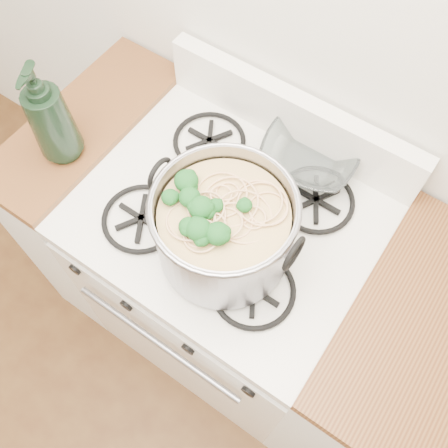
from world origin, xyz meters
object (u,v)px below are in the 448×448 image
gas_range (227,280)px  glass_bowl (309,158)px  spatula (248,187)px  stock_pot (224,229)px  bottle (48,114)px

gas_range → glass_bowl: 0.56m
gas_range → spatula: size_ratio=2.98×
spatula → glass_bowl: 0.19m
stock_pot → spatula: 0.20m
spatula → bottle: bearing=-110.1°
stock_pot → bottle: 0.53m
stock_pot → spatula: size_ratio=1.15×
stock_pot → glass_bowl: stock_pot is taller
glass_bowl → bottle: bearing=-148.5°
stock_pot → bottle: size_ratio=1.18×
gas_range → glass_bowl: bearing=68.9°
gas_range → spatula: 0.50m
gas_range → bottle: size_ratio=3.05×
stock_pot → glass_bowl: 0.36m
spatula → gas_range: bearing=-47.0°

